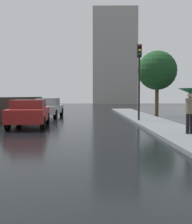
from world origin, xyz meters
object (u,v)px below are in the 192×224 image
object	(u,v)px
pedestrian_with_umbrella_near	(190,99)
street_tree_mid	(157,71)
car_red_far_ahead	(29,112)
traffic_light	(139,68)
car_silver_near_kerb	(48,108)

from	to	relation	value
pedestrian_with_umbrella_near	street_tree_mid	bearing A→B (deg)	-111.88
car_red_far_ahead	traffic_light	distance (m)	7.03
car_red_far_ahead	pedestrian_with_umbrella_near	world-z (taller)	pedestrian_with_umbrella_near
car_red_far_ahead	street_tree_mid	xyz separation A→B (m)	(8.62, 7.95, 2.92)
traffic_light	car_silver_near_kerb	bearing A→B (deg)	145.45
car_silver_near_kerb	traffic_light	distance (m)	7.86
car_red_far_ahead	street_tree_mid	size ratio (longest dim) A/B	0.89
traffic_light	street_tree_mid	bearing A→B (deg)	66.75
car_silver_near_kerb	traffic_light	size ratio (longest dim) A/B	1.00
car_red_far_ahead	pedestrian_with_umbrella_near	xyz separation A→B (m)	(7.06, -4.04, 0.75)
traffic_light	street_tree_mid	world-z (taller)	street_tree_mid
car_silver_near_kerb	car_red_far_ahead	distance (m)	6.45
traffic_light	street_tree_mid	size ratio (longest dim) A/B	0.87
car_red_far_ahead	traffic_light	xyz separation A→B (m)	(6.17, 2.24, 2.54)
car_red_far_ahead	street_tree_mid	bearing A→B (deg)	-141.74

